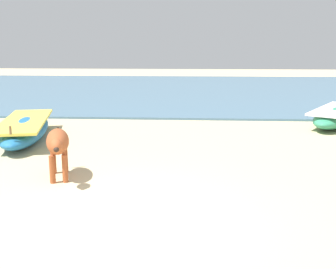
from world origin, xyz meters
The scene contains 4 objects.
ground centered at (0.00, 0.00, 0.00)m, with size 80.00×80.00×0.00m, color #CCB789.
sea_water centered at (0.00, 18.78, 0.04)m, with size 60.00×20.00×0.08m, color slate.
fishing_boat_0 centered at (-3.44, 5.39, 0.32)m, with size 2.15×4.54×0.78m.
cow_second_adult_rust centered at (-1.35, 1.93, 0.73)m, with size 0.75×1.53×1.01m.
Camera 1 is at (1.37, -6.13, 2.70)m, focal length 44.92 mm.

